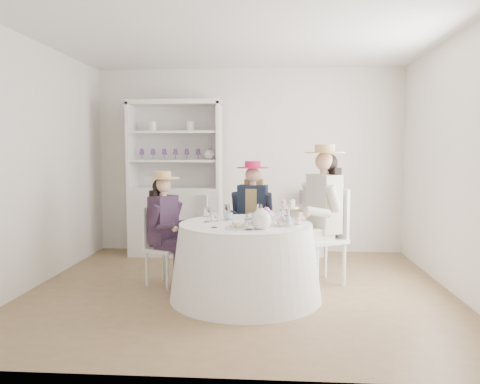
{
  "coord_description": "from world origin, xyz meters",
  "views": [
    {
      "loc": [
        0.35,
        -4.94,
        1.49
      ],
      "look_at": [
        0.0,
        0.1,
        1.05
      ],
      "focal_mm": 35.0,
      "sensor_mm": 36.0,
      "label": 1
    }
  ],
  "objects": [
    {
      "name": "hutch",
      "position": [
        -1.03,
        1.67,
        0.78
      ],
      "size": [
        1.44,
        0.85,
        2.2
      ],
      "rotation": [
        0.0,
        0.0,
        -0.3
      ],
      "color": "silver",
      "rests_on": "ground"
    },
    {
      "name": "teacup_c",
      "position": [
        0.35,
        -0.12,
        0.81
      ],
      "size": [
        0.12,
        0.12,
        0.08
      ],
      "primitive_type": "imported",
      "rotation": [
        0.0,
        0.0,
        0.24
      ],
      "color": "white",
      "rests_on": "tea_table"
    },
    {
      "name": "side_table",
      "position": [
        0.88,
        1.75,
        0.33
      ],
      "size": [
        0.5,
        0.5,
        0.65
      ],
      "primitive_type": "cube",
      "rotation": [
        0.0,
        0.0,
        0.23
      ],
      "color": "silver",
      "rests_on": "ground"
    },
    {
      "name": "hatbox",
      "position": [
        0.88,
        1.75,
        0.8
      ],
      "size": [
        0.35,
        0.35,
        0.29
      ],
      "primitive_type": "cylinder",
      "rotation": [
        0.0,
        0.0,
        -0.22
      ],
      "color": "black",
      "rests_on": "side_table"
    },
    {
      "name": "guest_left",
      "position": [
        -0.83,
        0.11,
        0.72
      ],
      "size": [
        0.54,
        0.49,
        1.27
      ],
      "rotation": [
        0.0,
        0.0,
        1.12
      ],
      "color": "silver",
      "rests_on": "ground"
    },
    {
      "name": "sandwich_plate",
      "position": [
        0.02,
        -0.59,
        0.78
      ],
      "size": [
        0.23,
        0.23,
        0.05
      ],
      "rotation": [
        0.0,
        0.0,
        -0.42
      ],
      "color": "white",
      "rests_on": "tea_table"
    },
    {
      "name": "cupcake_stand",
      "position": [
        0.51,
        -0.41,
        0.86
      ],
      "size": [
        0.26,
        0.26,
        0.25
      ],
      "rotation": [
        0.0,
        0.0,
        -0.18
      ],
      "color": "white",
      "rests_on": "tea_table"
    },
    {
      "name": "table_teapot",
      "position": [
        0.25,
        -0.63,
        0.86
      ],
      "size": [
        0.27,
        0.19,
        0.21
      ],
      "rotation": [
        0.0,
        0.0,
        0.03
      ],
      "color": "white",
      "rests_on": "tea_table"
    },
    {
      "name": "spare_chair",
      "position": [
        -0.64,
        1.5,
        0.48
      ],
      "size": [
        0.5,
        0.5,
        0.9
      ],
      "rotation": [
        0.0,
        0.0,
        2.65
      ],
      "color": "silver",
      "rests_on": "ground"
    },
    {
      "name": "flower_bowl",
      "position": [
        0.26,
        -0.35,
        0.8
      ],
      "size": [
        0.29,
        0.29,
        0.06
      ],
      "primitive_type": "imported",
      "rotation": [
        0.0,
        0.0,
        0.41
      ],
      "color": "white",
      "rests_on": "tea_table"
    },
    {
      "name": "guest_right",
      "position": [
        0.9,
        0.28,
        0.88
      ],
      "size": [
        0.67,
        0.61,
        1.57
      ],
      "rotation": [
        0.0,
        0.0,
        -1.07
      ],
      "color": "silver",
      "rests_on": "ground"
    },
    {
      "name": "stemware_set",
      "position": [
        0.08,
        -0.28,
        0.84
      ],
      "size": [
        0.86,
        0.87,
        0.15
      ],
      "color": "white",
      "rests_on": "tea_table"
    },
    {
      "name": "teacup_a",
      "position": [
        -0.11,
        -0.1,
        0.81
      ],
      "size": [
        0.1,
        0.1,
        0.08
      ],
      "primitive_type": "imported",
      "rotation": [
        0.0,
        0.0,
        -0.06
      ],
      "color": "white",
      "rests_on": "tea_table"
    },
    {
      "name": "wall_left",
      "position": [
        -2.25,
        0.0,
        1.35
      ],
      "size": [
        0.0,
        4.5,
        4.5
      ],
      "primitive_type": "plane",
      "rotation": [
        1.57,
        0.0,
        1.57
      ],
      "color": "white",
      "rests_on": "ground"
    },
    {
      "name": "teacup_b",
      "position": [
        0.13,
        -0.03,
        0.8
      ],
      "size": [
        0.07,
        0.07,
        0.06
      ],
      "primitive_type": "imported",
      "rotation": [
        0.0,
        0.0,
        -0.08
      ],
      "color": "white",
      "rests_on": "tea_table"
    },
    {
      "name": "wall_back",
      "position": [
        0.0,
        2.0,
        1.35
      ],
      "size": [
        4.5,
        0.0,
        4.5
      ],
      "primitive_type": "plane",
      "rotation": [
        1.57,
        0.0,
        0.0
      ],
      "color": "white",
      "rests_on": "ground"
    },
    {
      "name": "ceiling",
      "position": [
        0.0,
        0.0,
        2.7
      ],
      "size": [
        4.5,
        4.5,
        0.0
      ],
      "primitive_type": "plane",
      "rotation": [
        3.14,
        0.0,
        0.0
      ],
      "color": "white",
      "rests_on": "wall_back"
    },
    {
      "name": "flower_arrangement",
      "position": [
        0.29,
        -0.31,
        0.86
      ],
      "size": [
        0.2,
        0.2,
        0.07
      ],
      "rotation": [
        0.0,
        0.0,
        -0.12
      ],
      "color": "pink",
      "rests_on": "tea_table"
    },
    {
      "name": "ground",
      "position": [
        0.0,
        0.0,
        0.0
      ],
      "size": [
        4.5,
        4.5,
        0.0
      ],
      "primitive_type": "plane",
      "color": "brown",
      "rests_on": "ground"
    },
    {
      "name": "wall_right",
      "position": [
        2.25,
        0.0,
        1.35
      ],
      "size": [
        0.0,
        4.5,
        4.5
      ],
      "primitive_type": "plane",
      "rotation": [
        1.57,
        0.0,
        -1.57
      ],
      "color": "white",
      "rests_on": "ground"
    },
    {
      "name": "wall_front",
      "position": [
        0.0,
        -2.0,
        1.35
      ],
      "size": [
        4.5,
        0.0,
        4.5
      ],
      "primitive_type": "plane",
      "rotation": [
        -1.57,
        0.0,
        0.0
      ],
      "color": "white",
      "rests_on": "ground"
    },
    {
      "name": "tea_table",
      "position": [
        0.08,
        -0.28,
        0.38
      ],
      "size": [
        1.54,
        1.54,
        0.77
      ],
      "rotation": [
        0.0,
        0.0,
        -0.05
      ],
      "color": "white",
      "rests_on": "ground"
    },
    {
      "name": "guest_mid",
      "position": [
        0.11,
        0.72,
        0.78
      ],
      "size": [
        0.51,
        0.53,
        1.37
      ],
      "rotation": [
        0.0,
        0.0,
        -0.16
      ],
      "color": "silver",
      "rests_on": "ground"
    }
  ]
}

